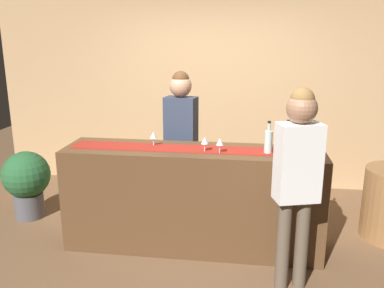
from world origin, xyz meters
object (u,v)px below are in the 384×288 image
(wine_glass_far_end, at_px, (153,135))
(bartender, at_px, (181,131))
(potted_plant_tall, at_px, (27,180))
(wine_bottle_clear, at_px, (268,141))
(wine_glass_near_customer, at_px, (205,141))
(customer_sipping, at_px, (298,170))
(wine_glass_mid_counter, at_px, (220,142))
(wine_bottle_green, at_px, (287,140))
(wine_bottle_amber, at_px, (313,140))

(wine_glass_far_end, bearing_deg, bartender, 70.36)
(bartender, distance_m, potted_plant_tall, 1.88)
(wine_bottle_clear, height_order, bartender, bartender)
(wine_glass_near_customer, xyz_separation_m, wine_glass_far_end, (-0.52, 0.14, 0.00))
(wine_glass_near_customer, height_order, customer_sipping, customer_sipping)
(customer_sipping, height_order, potted_plant_tall, customer_sipping)
(wine_glass_mid_counter, height_order, potted_plant_tall, wine_glass_mid_counter)
(wine_bottle_green, distance_m, potted_plant_tall, 2.97)
(wine_bottle_amber, xyz_separation_m, potted_plant_tall, (-3.10, 0.35, -0.67))
(wine_bottle_amber, distance_m, wine_bottle_clear, 0.42)
(wine_bottle_green, bearing_deg, potted_plant_tall, 172.63)
(wine_bottle_amber, xyz_separation_m, bartender, (-1.32, 0.53, -0.07))
(wine_glass_mid_counter, bearing_deg, bartender, 124.61)
(wine_glass_mid_counter, height_order, wine_glass_far_end, same)
(wine_glass_near_customer, xyz_separation_m, potted_plant_tall, (-2.11, 0.48, -0.66))
(wine_glass_near_customer, bearing_deg, wine_bottle_green, 8.52)
(customer_sipping, bearing_deg, bartender, 117.24)
(wine_bottle_green, height_order, wine_bottle_clear, same)
(wine_bottle_amber, distance_m, potted_plant_tall, 3.19)
(wine_bottle_clear, xyz_separation_m, bartender, (-0.92, 0.62, -0.07))
(wine_bottle_amber, relative_size, bartender, 0.18)
(bartender, bearing_deg, wine_bottle_clear, 155.79)
(wine_glass_mid_counter, distance_m, wine_glass_far_end, 0.68)
(wine_bottle_green, relative_size, wine_glass_far_end, 2.10)
(wine_glass_far_end, bearing_deg, wine_glass_mid_counter, -14.34)
(wine_bottle_green, relative_size, wine_glass_mid_counter, 2.10)
(wine_glass_near_customer, distance_m, potted_plant_tall, 2.26)
(wine_bottle_amber, bearing_deg, wine_bottle_clear, -167.27)
(wine_bottle_green, bearing_deg, wine_glass_near_customer, -171.48)
(wine_bottle_green, bearing_deg, wine_glass_mid_counter, -166.95)
(wine_bottle_green, relative_size, wine_glass_near_customer, 2.10)
(bartender, xyz_separation_m, customer_sipping, (1.12, -1.17, -0.01))
(wine_bottle_amber, relative_size, wine_bottle_green, 1.00)
(wine_bottle_clear, height_order, wine_glass_far_end, wine_bottle_clear)
(wine_bottle_amber, distance_m, wine_bottle_green, 0.23)
(wine_bottle_green, distance_m, bartender, 1.22)
(wine_bottle_clear, distance_m, wine_glass_near_customer, 0.58)
(wine_bottle_amber, relative_size, wine_bottle_clear, 1.00)
(wine_bottle_clear, bearing_deg, customer_sipping, -69.22)
(wine_glass_mid_counter, bearing_deg, wine_glass_far_end, 165.66)
(wine_glass_far_end, bearing_deg, wine_bottle_green, -1.18)
(wine_bottle_amber, height_order, wine_glass_near_customer, wine_bottle_amber)
(wine_glass_far_end, xyz_separation_m, bartender, (0.19, 0.52, -0.07))
(customer_sipping, bearing_deg, wine_glass_mid_counter, 126.74)
(wine_glass_far_end, distance_m, bartender, 0.56)
(wine_bottle_amber, relative_size, customer_sipping, 0.18)
(wine_bottle_amber, height_order, bartender, bartender)
(wine_glass_mid_counter, xyz_separation_m, potted_plant_tall, (-2.25, 0.51, -0.66))
(bartender, relative_size, customer_sipping, 1.01)
(wine_bottle_amber, bearing_deg, wine_bottle_green, -176.08)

